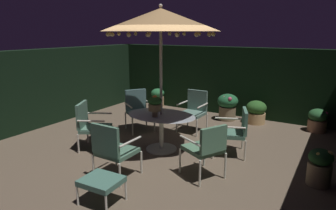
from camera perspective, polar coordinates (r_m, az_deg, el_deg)
name	(u,v)px	position (r m, az deg, el deg)	size (l,w,h in m)	color
ground_plane	(160,148)	(6.39, -1.58, -8.19)	(7.23, 7.01, 0.02)	brown
hedge_backdrop_rear	(220,80)	(9.04, 9.95, 4.71)	(7.23, 0.30, 1.97)	black
hedge_backdrop_left	(49,87)	(8.44, -21.89, 3.27)	(0.30, 7.01, 1.97)	black
patio_dining_table	(161,123)	(6.09, -1.30, -3.52)	(1.46, 1.05, 0.76)	silver
patio_umbrella	(161,20)	(5.81, -1.41, 15.95)	(2.26, 2.26, 2.89)	beige
centerpiece_planter	(155,104)	(5.82, -2.54, 0.21)	(0.28, 0.28, 0.43)	olive
patio_chair_north	(113,148)	(4.99, -10.55, -8.05)	(0.61, 0.61, 0.97)	silver
patio_chair_northeast	(206,146)	(4.95, 7.34, -7.85)	(0.78, 0.76, 0.95)	silver
patio_chair_east	(235,129)	(6.02, 12.63, -4.50)	(0.81, 0.81, 0.92)	beige
patio_chair_southeast	(194,109)	(7.32, 5.05, -0.67)	(0.59, 0.61, 0.99)	silver
patio_chair_south	(138,108)	(7.42, -5.75, -0.51)	(0.82, 0.82, 0.99)	silver
patio_chair_southwest	(90,123)	(6.38, -14.64, -3.38)	(0.81, 0.82, 0.98)	beige
ottoman_footrest	(101,182)	(4.44, -12.63, -14.15)	(0.57, 0.50, 0.38)	silver
potted_plant_left_far	(132,98)	(9.96, -6.87, 1.27)	(0.34, 0.34, 0.47)	#A1704C
potted_plant_right_far	(318,120)	(8.15, 26.71, -2.58)	(0.45, 0.45, 0.57)	#A06F51
potted_plant_right_near	(320,166)	(5.39, 27.07, -10.43)	(0.37, 0.37, 0.60)	#7F6B4E
potted_plant_back_center	(158,97)	(9.76, -1.99, 1.54)	(0.43, 0.43, 0.59)	tan
potted_plant_front_corner	(228,106)	(8.38, 11.34, -0.12)	(0.56, 0.56, 0.73)	#7E6D50
potted_plant_back_left	(256,112)	(8.28, 16.50, -1.23)	(0.53, 0.53, 0.61)	tan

